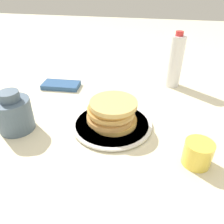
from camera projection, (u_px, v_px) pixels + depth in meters
ground_plane at (118, 124)px, 0.73m from camera, size 4.00×4.00×0.00m
plate at (112, 124)px, 0.72m from camera, size 0.26×0.26×0.01m
pancake_stack at (112, 112)px, 0.70m from camera, size 0.16×0.16×0.08m
juice_glass at (198, 153)px, 0.56m from camera, size 0.07×0.07×0.07m
cream_jug at (14, 114)px, 0.68m from camera, size 0.11×0.11×0.13m
water_bottle_near at (175, 61)px, 0.92m from camera, size 0.06×0.06×0.23m
napkin at (61, 85)px, 0.96m from camera, size 0.16×0.09×0.02m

